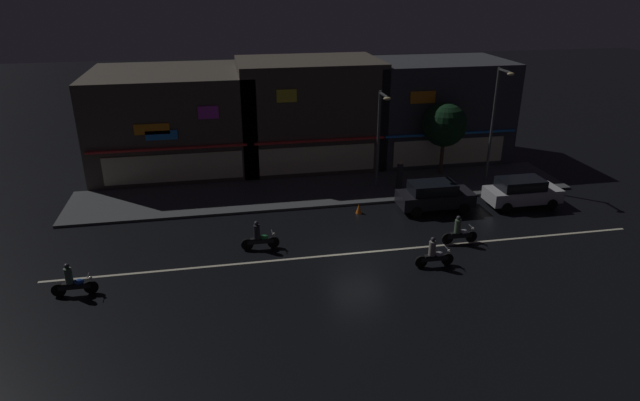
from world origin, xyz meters
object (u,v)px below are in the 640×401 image
object	(u,v)px
motorcycle_lead	(434,254)
motorcycle_following	(72,282)
pedestrian_on_sidewalk	(400,176)
parked_car_trailing	(522,192)
parked_car_near_kerb	(434,196)
traffic_cone	(359,209)
motorcycle_opposite_lane	(459,232)
motorcycle_trailing_far	(259,237)
streetlamp_west	(380,132)
streetlamp_mid	(495,117)

from	to	relation	value
motorcycle_lead	motorcycle_following	size ratio (longest dim) A/B	1.00
pedestrian_on_sidewalk	parked_car_trailing	xyz separation A→B (m)	(6.24, -3.75, -0.08)
parked_car_near_kerb	motorcycle_lead	xyz separation A→B (m)	(-2.54, -6.31, -0.24)
parked_car_trailing	traffic_cone	distance (m)	9.72
parked_car_trailing	pedestrian_on_sidewalk	bearing A→B (deg)	149.04
parked_car_near_kerb	traffic_cone	bearing A→B (deg)	-3.78
motorcycle_opposite_lane	motorcycle_trailing_far	world-z (taller)	same
pedestrian_on_sidewalk	traffic_cone	distance (m)	4.66
motorcycle_following	pedestrian_on_sidewalk	bearing A→B (deg)	-157.62
streetlamp_west	motorcycle_lead	distance (m)	10.39
parked_car_trailing	motorcycle_lead	world-z (taller)	parked_car_trailing
streetlamp_mid	parked_car_near_kerb	distance (m)	7.14
motorcycle_lead	motorcycle_opposite_lane	bearing A→B (deg)	-142.14
parked_car_near_kerb	motorcycle_following	distance (m)	19.34
parked_car_trailing	motorcycle_opposite_lane	distance (m)	6.90
pedestrian_on_sidewalk	motorcycle_following	size ratio (longest dim) A/B	0.92
streetlamp_mid	motorcycle_following	distance (m)	25.60
streetlamp_west	motorcycle_following	world-z (taller)	streetlamp_west
streetlamp_west	parked_car_trailing	distance (m)	9.07
streetlamp_west	parked_car_near_kerb	distance (m)	5.19
parked_car_trailing	traffic_cone	world-z (taller)	parked_car_trailing
motorcycle_lead	traffic_cone	distance (m)	6.87
motorcycle_lead	motorcycle_trailing_far	xyz separation A→B (m)	(-7.81, 3.28, 0.00)
parked_car_trailing	streetlamp_mid	bearing A→B (deg)	92.53
pedestrian_on_sidewalk	motorcycle_lead	distance (m)	9.82
motorcycle_opposite_lane	streetlamp_mid	bearing A→B (deg)	62.13
motorcycle_following	streetlamp_west	bearing A→B (deg)	-155.09
motorcycle_lead	motorcycle_following	world-z (taller)	same
motorcycle_trailing_far	pedestrian_on_sidewalk	bearing A→B (deg)	41.36
motorcycle_opposite_lane	parked_car_trailing	bearing A→B (deg)	42.03
streetlamp_mid	motorcycle_opposite_lane	distance (m)	10.26
parked_car_trailing	motorcycle_following	distance (m)	24.34
pedestrian_on_sidewalk	motorcycle_following	distance (m)	19.74
traffic_cone	streetlamp_west	bearing A→B (deg)	57.91
parked_car_trailing	motorcycle_trailing_far	world-z (taller)	parked_car_trailing
pedestrian_on_sidewalk	parked_car_trailing	bearing A→B (deg)	-11.39
parked_car_trailing	motorcycle_opposite_lane	size ratio (longest dim) A/B	2.26
streetlamp_west	parked_car_near_kerb	bearing A→B (deg)	-56.95
parked_car_trailing	motorcycle_following	size ratio (longest dim) A/B	2.26
traffic_cone	parked_car_trailing	bearing A→B (deg)	-3.94
parked_car_near_kerb	motorcycle_following	bearing A→B (deg)	17.40
streetlamp_west	motorcycle_lead	bearing A→B (deg)	-91.23
parked_car_near_kerb	motorcycle_opposite_lane	size ratio (longest dim) A/B	2.26
motorcycle_trailing_far	traffic_cone	bearing A→B (deg)	36.22
streetlamp_west	parked_car_near_kerb	world-z (taller)	streetlamp_west
parked_car_near_kerb	motorcycle_trailing_far	size ratio (longest dim) A/B	2.26
parked_car_trailing	motorcycle_trailing_far	size ratio (longest dim) A/B	2.26
motorcycle_lead	motorcycle_opposite_lane	world-z (taller)	same
parked_car_trailing	traffic_cone	size ratio (longest dim) A/B	7.82
pedestrian_on_sidewalk	motorcycle_following	world-z (taller)	pedestrian_on_sidewalk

